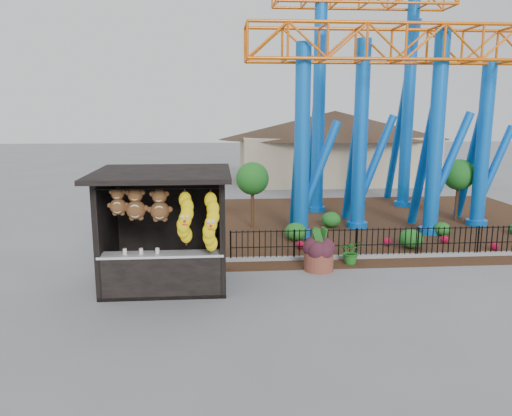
{
  "coord_description": "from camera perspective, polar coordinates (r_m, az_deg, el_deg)",
  "views": [
    {
      "loc": [
        -1.57,
        -11.99,
        4.68
      ],
      "look_at": [
        -0.52,
        1.5,
        2.0
      ],
      "focal_mm": 35.0,
      "sensor_mm": 36.0,
      "label": 1
    }
  ],
  "objects": [
    {
      "name": "roller_coaster",
      "position": [
        21.37,
        14.36,
        15.6
      ],
      "size": [
        11.0,
        6.37,
        10.82
      ],
      "color": "blue",
      "rests_on": "ground"
    },
    {
      "name": "curb",
      "position": [
        16.65,
        15.37,
        -5.32
      ],
      "size": [
        18.0,
        0.18,
        0.12
      ],
      "primitive_type": "cube",
      "color": "gray",
      "rests_on": "ground"
    },
    {
      "name": "picket_fence",
      "position": [
        16.86,
        18.34,
        -3.74
      ],
      "size": [
        12.2,
        0.06,
        1.0
      ],
      "primitive_type": null,
      "color": "black",
      "rests_on": "ground"
    },
    {
      "name": "potted_plant",
      "position": [
        15.64,
        10.87,
        -4.91
      ],
      "size": [
        0.87,
        0.8,
        0.79
      ],
      "primitive_type": "imported",
      "rotation": [
        0.0,
        0.0,
        -0.32
      ],
      "color": "#265719",
      "rests_on": "ground"
    },
    {
      "name": "landscaping",
      "position": [
        18.85,
        13.1,
        -2.5
      ],
      "size": [
        9.14,
        4.3,
        0.65
      ],
      "color": "#1B5C1B",
      "rests_on": "mulch_bed"
    },
    {
      "name": "pavilion",
      "position": [
        32.92,
        8.96,
        8.26
      ],
      "size": [
        15.0,
        15.0,
        4.8
      ],
      "color": "#BFAD8C",
      "rests_on": "ground"
    },
    {
      "name": "terracotta_planter",
      "position": [
        14.94,
        7.17,
        -6.03
      ],
      "size": [
        1.15,
        1.15,
        0.56
      ],
      "primitive_type": "cylinder",
      "rotation": [
        0.0,
        0.0,
        -0.43
      ],
      "color": "brown",
      "rests_on": "ground"
    },
    {
      "name": "mulch_bed",
      "position": [
        21.28,
        10.86,
        -1.69
      ],
      "size": [
        18.0,
        12.0,
        0.02
      ],
      "primitive_type": "cube",
      "color": "#331E11",
      "rests_on": "ground"
    },
    {
      "name": "prize_booth",
      "position": [
        13.34,
        -10.34,
        -2.61
      ],
      "size": [
        3.5,
        3.4,
        3.12
      ],
      "color": "black",
      "rests_on": "ground"
    },
    {
      "name": "ground",
      "position": [
        12.97,
        2.87,
        -9.97
      ],
      "size": [
        120.0,
        120.0,
        0.0
      ],
      "primitive_type": "plane",
      "color": "slate",
      "rests_on": "ground"
    },
    {
      "name": "planter_foliage",
      "position": [
        14.77,
        7.23,
        -3.81
      ],
      "size": [
        0.7,
        0.7,
        0.64
      ],
      "primitive_type": "ellipsoid",
      "color": "#36151F",
      "rests_on": "terracotta_planter"
    }
  ]
}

